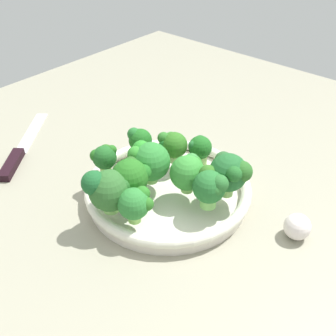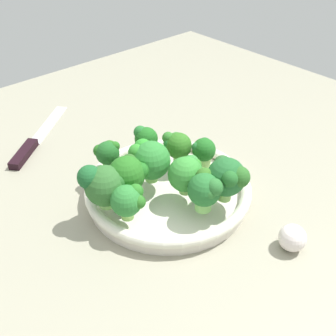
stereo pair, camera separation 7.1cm
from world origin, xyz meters
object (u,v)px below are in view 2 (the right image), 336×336
(broccoli_floret_6, at_px, (187,173))
(broccoli_floret_10, at_px, (107,153))
(broccoli_floret_5, at_px, (145,139))
(broccoli_floret_7, at_px, (177,145))
(garlic_bulb, at_px, (292,238))
(bowl, at_px, (168,189))
(broccoli_floret_1, at_px, (150,158))
(broccoli_floret_0, at_px, (128,201))
(knife, at_px, (34,142))
(broccoli_floret_3, at_px, (205,189))
(broccoli_floret_9, at_px, (227,177))
(broccoli_floret_2, at_px, (103,185))
(broccoli_floret_8, at_px, (203,151))
(broccoli_floret_4, at_px, (128,173))

(broccoli_floret_6, bearing_deg, broccoli_floret_10, -156.38)
(broccoli_floret_5, height_order, broccoli_floret_7, broccoli_floret_7)
(garlic_bulb, bearing_deg, broccoli_floret_5, -174.47)
(bowl, height_order, broccoli_floret_1, broccoli_floret_1)
(bowl, bearing_deg, broccoli_floret_0, -76.05)
(bowl, distance_m, knife, 0.34)
(garlic_bulb, bearing_deg, broccoli_floret_7, -179.04)
(broccoli_floret_3, xyz_separation_m, broccoli_floret_9, (0.01, 0.04, 0.01))
(broccoli_floret_1, distance_m, broccoli_floret_7, 0.07)
(broccoli_floret_0, bearing_deg, broccoli_floret_2, -167.48)
(bowl, distance_m, broccoli_floret_8, 0.09)
(broccoli_floret_3, relative_size, broccoli_floret_10, 1.14)
(broccoli_floret_6, relative_size, broccoli_floret_8, 1.15)
(broccoli_floret_4, distance_m, broccoli_floret_6, 0.10)
(bowl, xyz_separation_m, broccoli_floret_6, (0.04, 0.01, 0.06))
(broccoli_floret_2, height_order, broccoli_floret_7, broccoli_floret_2)
(broccoli_floret_6, relative_size, garlic_bulb, 1.56)
(broccoli_floret_7, xyz_separation_m, broccoli_floret_8, (0.04, 0.02, -0.00))
(broccoli_floret_9, xyz_separation_m, broccoli_floret_10, (-0.20, -0.09, -0.01))
(broccoli_floret_0, height_order, broccoli_floret_5, broccoli_floret_0)
(broccoli_floret_3, height_order, garlic_bulb, broccoli_floret_3)
(broccoli_floret_2, xyz_separation_m, broccoli_floret_3, (0.11, 0.11, -0.00))
(broccoli_floret_1, distance_m, garlic_bulb, 0.27)
(broccoli_floret_1, xyz_separation_m, broccoli_floret_10, (-0.07, -0.04, -0.01))
(broccoli_floret_4, bearing_deg, bowl, 77.82)
(broccoli_floret_3, bearing_deg, broccoli_floret_5, 170.30)
(broccoli_floret_9, height_order, garlic_bulb, broccoli_floret_9)
(garlic_bulb, bearing_deg, broccoli_floret_6, -163.69)
(broccoli_floret_1, xyz_separation_m, broccoli_floret_5, (-0.07, 0.05, -0.01))
(broccoli_floret_5, distance_m, knife, 0.27)
(broccoli_floret_5, bearing_deg, broccoli_floret_4, -51.60)
(broccoli_floret_9, bearing_deg, broccoli_floret_5, -176.85)
(broccoli_floret_5, height_order, broccoli_floret_8, broccoli_floret_8)
(broccoli_floret_0, distance_m, broccoli_floret_2, 0.05)
(bowl, height_order, broccoli_floret_4, broccoli_floret_4)
(broccoli_floret_1, bearing_deg, broccoli_floret_5, 146.26)
(broccoli_floret_5, bearing_deg, garlic_bulb, 5.53)
(knife, bearing_deg, broccoli_floret_0, -1.58)
(broccoli_floret_2, bearing_deg, broccoli_floret_4, 81.65)
(broccoli_floret_0, relative_size, knife, 0.27)
(bowl, bearing_deg, broccoli_floret_9, 21.73)
(broccoli_floret_10, bearing_deg, bowl, 28.61)
(broccoli_floret_8, relative_size, garlic_bulb, 1.35)
(broccoli_floret_10, relative_size, garlic_bulb, 1.34)
(broccoli_floret_5, bearing_deg, broccoli_floret_2, -63.09)
(broccoli_floret_1, height_order, broccoli_floret_5, broccoli_floret_1)
(broccoli_floret_9, bearing_deg, broccoli_floret_3, -99.48)
(broccoli_floret_0, relative_size, broccoli_floret_8, 1.02)
(broccoli_floret_2, relative_size, broccoli_floret_10, 1.33)
(broccoli_floret_10, xyz_separation_m, garlic_bulb, (0.32, 0.11, -0.05))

